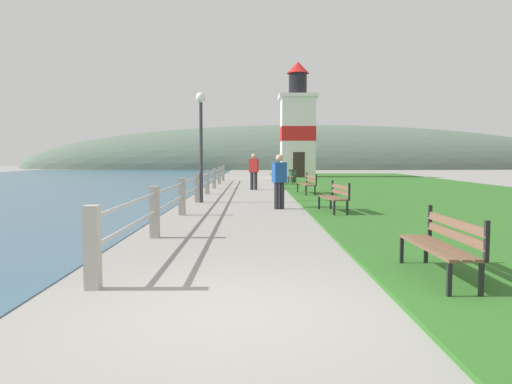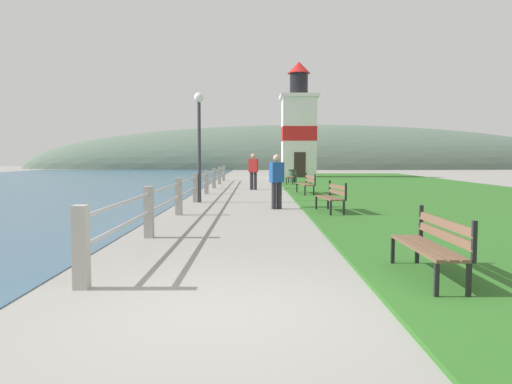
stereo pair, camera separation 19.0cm
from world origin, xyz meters
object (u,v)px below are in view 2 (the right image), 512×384
object	(u,v)px
park_bench_by_lighthouse	(294,176)
person_strolling	(278,179)
person_by_railing	(255,170)
park_bench_far	(309,183)
lamp_post	(201,127)
park_bench_midway	(334,196)
park_bench_near	(435,242)
trash_bin	(294,176)
lighthouse	(300,129)

from	to	relation	value
park_bench_by_lighthouse	person_strolling	distance (m)	13.41
person_strolling	person_by_railing	distance (m)	9.20
park_bench_far	lamp_post	bearing A→B (deg)	33.38
lamp_post	park_bench_midway	bearing A→B (deg)	-40.72
park_bench_near	park_bench_by_lighthouse	xyz separation A→B (m)	(-0.22, 22.58, -0.00)
trash_bin	person_by_railing	bearing A→B (deg)	-111.10
park_bench_by_lighthouse	lamp_post	size ratio (longest dim) A/B	0.45
park_bench_far	park_bench_by_lighthouse	world-z (taller)	same
park_bench_near	person_by_railing	size ratio (longest dim) A/B	1.02
park_bench_by_lighthouse	lighthouse	size ratio (longest dim) A/B	0.19
lamp_post	person_by_railing	bearing A→B (deg)	74.39
park_bench_near	lighthouse	world-z (taller)	lighthouse
park_bench_far	lighthouse	xyz separation A→B (m)	(1.17, 18.22, 3.27)
lamp_post	park_bench_near	bearing A→B (deg)	-69.17
person_by_railing	park_bench_by_lighthouse	bearing A→B (deg)	-10.21
park_bench_near	park_bench_far	xyz separation A→B (m)	(-0.13, 14.98, 0.00)
trash_bin	lighthouse	bearing A→B (deg)	82.81
park_bench_midway	person_by_railing	world-z (taller)	person_by_railing
trash_bin	lamp_post	bearing A→B (deg)	-108.29
person_strolling	lamp_post	distance (m)	3.98
park_bench_midway	lamp_post	bearing A→B (deg)	-48.07
person_strolling	park_bench_midway	bearing A→B (deg)	-158.38
park_bench_by_lighthouse	lamp_post	distance (m)	11.99
park_bench_midway	park_bench_far	bearing A→B (deg)	-97.27
trash_bin	lamp_post	xyz separation A→B (m)	(-4.36, -13.20, 2.31)
park_bench_far	person_strolling	bearing A→B (deg)	69.38
park_bench_far	lighthouse	world-z (taller)	lighthouse
park_bench_midway	park_bench_far	distance (m)	7.10
park_bench_near	lighthouse	size ratio (longest dim) A/B	0.20
person_strolling	person_by_railing	bearing A→B (deg)	-22.03
park_bench_near	lighthouse	bearing A→B (deg)	-92.11
park_bench_by_lighthouse	person_by_railing	world-z (taller)	person_by_railing
park_bench_far	park_bench_by_lighthouse	distance (m)	7.60
park_bench_far	person_strolling	xyz separation A→B (m)	(-1.55, -5.72, 0.40)
park_bench_midway	lamp_post	size ratio (longest dim) A/B	0.43
lighthouse	lamp_post	distance (m)	22.34
park_bench_near	park_bench_far	bearing A→B (deg)	-89.82
park_bench_near	park_bench_by_lighthouse	distance (m)	22.58
person_strolling	lighthouse	bearing A→B (deg)	-33.43
park_bench_midway	lighthouse	xyz separation A→B (m)	(1.16, 25.32, 3.27)
park_bench_by_lighthouse	person_by_railing	size ratio (longest dim) A/B	0.97
park_bench_far	trash_bin	bearing A→B (deg)	-96.06
park_bench_near	trash_bin	world-z (taller)	park_bench_near
park_bench_midway	trash_bin	size ratio (longest dim) A/B	2.03
person_by_railing	lighthouse	bearing A→B (deg)	4.85
lamp_post	park_bench_by_lighthouse	bearing A→B (deg)	69.29
park_bench_by_lighthouse	person_strolling	size ratio (longest dim) A/B	1.02
park_bench_by_lighthouse	lamp_post	xyz separation A→B (m)	(-4.17, -11.03, 2.20)
park_bench_midway	person_by_railing	size ratio (longest dim) A/B	0.94
park_bench_far	person_strolling	size ratio (longest dim) A/B	1.14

